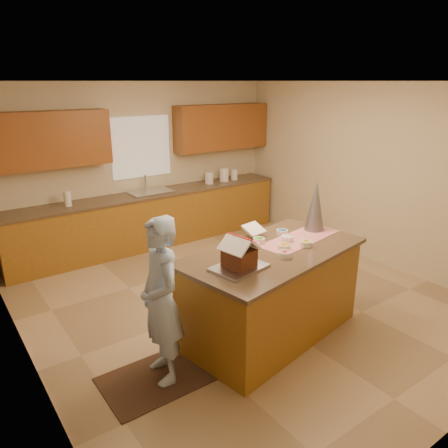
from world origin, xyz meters
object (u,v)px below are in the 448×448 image
(tinsel_tree, at_px, (315,206))
(gingerbread_house, at_px, (239,255))
(boy, at_px, (161,301))
(island_base, at_px, (272,295))

(tinsel_tree, xyz_separation_m, gingerbread_house, (-1.41, -0.36, -0.16))
(tinsel_tree, height_order, boy, boy)
(boy, relative_size, gingerbread_house, 4.51)
(island_base, xyz_separation_m, boy, (-1.32, 0.04, 0.33))
(island_base, height_order, tinsel_tree, tinsel_tree)
(island_base, xyz_separation_m, gingerbread_house, (-0.58, -0.16, 0.67))
(tinsel_tree, bearing_deg, boy, -175.64)
(boy, bearing_deg, island_base, 95.43)
(tinsel_tree, relative_size, boy, 0.38)
(island_base, relative_size, gingerbread_house, 5.56)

